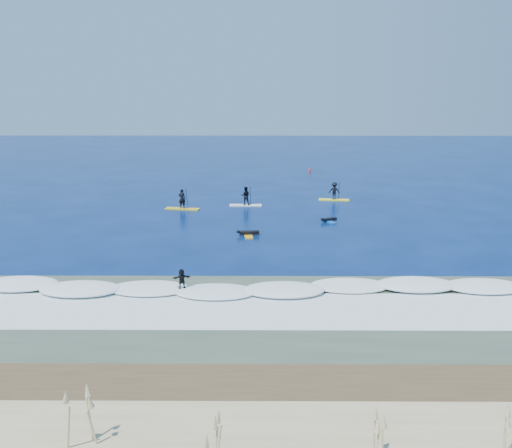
{
  "coord_description": "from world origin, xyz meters",
  "views": [
    {
      "loc": [
        -0.47,
        -41.78,
        12.4
      ],
      "look_at": [
        -0.72,
        3.37,
        0.6
      ],
      "focal_mm": 40.0,
      "sensor_mm": 36.0,
      "label": 1
    }
  ],
  "objects_px": {
    "prone_paddler_near": "(248,233)",
    "prone_paddler_far": "(329,220)",
    "sup_paddler_left": "(182,202)",
    "wave_surfer": "(182,280)",
    "sup_paddler_right": "(334,192)",
    "marker_buoy": "(310,170)",
    "sup_paddler_center": "(246,198)"
  },
  "relations": [
    {
      "from": "wave_surfer",
      "to": "prone_paddler_near",
      "type": "bearing_deg",
      "value": 58.18
    },
    {
      "from": "sup_paddler_right",
      "to": "wave_surfer",
      "type": "bearing_deg",
      "value": -108.5
    },
    {
      "from": "sup_paddler_right",
      "to": "marker_buoy",
      "type": "distance_m",
      "value": 17.36
    },
    {
      "from": "sup_paddler_center",
      "to": "prone_paddler_far",
      "type": "relative_size",
      "value": 1.6
    },
    {
      "from": "prone_paddler_near",
      "to": "wave_surfer",
      "type": "relative_size",
      "value": 1.27
    },
    {
      "from": "sup_paddler_left",
      "to": "wave_surfer",
      "type": "distance_m",
      "value": 21.66
    },
    {
      "from": "sup_paddler_left",
      "to": "wave_surfer",
      "type": "xyz_separation_m",
      "value": [
        2.79,
        -21.48,
        0.02
      ]
    },
    {
      "from": "sup_paddler_left",
      "to": "wave_surfer",
      "type": "bearing_deg",
      "value": -72.29
    },
    {
      "from": "sup_paddler_center",
      "to": "prone_paddler_near",
      "type": "relative_size",
      "value": 1.35
    },
    {
      "from": "sup_paddler_left",
      "to": "sup_paddler_center",
      "type": "bearing_deg",
      "value": 25.06
    },
    {
      "from": "prone_paddler_far",
      "to": "wave_surfer",
      "type": "xyz_separation_m",
      "value": [
        -10.62,
        -16.84,
        0.61
      ]
    },
    {
      "from": "wave_surfer",
      "to": "marker_buoy",
      "type": "xyz_separation_m",
      "value": [
        11.19,
        42.99,
        -0.44
      ]
    },
    {
      "from": "sup_paddler_left",
      "to": "sup_paddler_center",
      "type": "xyz_separation_m",
      "value": [
        6.0,
        1.58,
        0.1
      ]
    },
    {
      "from": "sup_paddler_left",
      "to": "prone_paddler_near",
      "type": "bearing_deg",
      "value": -44.41
    },
    {
      "from": "prone_paddler_far",
      "to": "marker_buoy",
      "type": "height_order",
      "value": "marker_buoy"
    },
    {
      "from": "prone_paddler_near",
      "to": "marker_buoy",
      "type": "distance_m",
      "value": 31.53
    },
    {
      "from": "prone_paddler_far",
      "to": "marker_buoy",
      "type": "xyz_separation_m",
      "value": [
        0.58,
        26.15,
        0.16
      ]
    },
    {
      "from": "prone_paddler_near",
      "to": "marker_buoy",
      "type": "height_order",
      "value": "marker_buoy"
    },
    {
      "from": "prone_paddler_near",
      "to": "prone_paddler_far",
      "type": "height_order",
      "value": "prone_paddler_near"
    },
    {
      "from": "sup_paddler_left",
      "to": "marker_buoy",
      "type": "distance_m",
      "value": 25.66
    },
    {
      "from": "wave_surfer",
      "to": "marker_buoy",
      "type": "bearing_deg",
      "value": 60.05
    },
    {
      "from": "sup_paddler_center",
      "to": "sup_paddler_right",
      "type": "bearing_deg",
      "value": 16.68
    },
    {
      "from": "sup_paddler_center",
      "to": "wave_surfer",
      "type": "height_order",
      "value": "sup_paddler_center"
    },
    {
      "from": "prone_paddler_near",
      "to": "wave_surfer",
      "type": "height_order",
      "value": "wave_surfer"
    },
    {
      "from": "sup_paddler_right",
      "to": "marker_buoy",
      "type": "height_order",
      "value": "sup_paddler_right"
    },
    {
      "from": "prone_paddler_near",
      "to": "prone_paddler_far",
      "type": "xyz_separation_m",
      "value": [
        6.96,
        4.47,
        -0.02
      ]
    },
    {
      "from": "sup_paddler_right",
      "to": "wave_surfer",
      "type": "relative_size",
      "value": 1.72
    },
    {
      "from": "prone_paddler_near",
      "to": "sup_paddler_right",
      "type": "bearing_deg",
      "value": -39.5
    },
    {
      "from": "marker_buoy",
      "to": "sup_paddler_left",
      "type": "bearing_deg",
      "value": -123.04
    },
    {
      "from": "sup_paddler_center",
      "to": "wave_surfer",
      "type": "xyz_separation_m",
      "value": [
        -3.21,
        -23.06,
        -0.08
      ]
    },
    {
      "from": "sup_paddler_center",
      "to": "prone_paddler_near",
      "type": "distance_m",
      "value": 10.73
    },
    {
      "from": "prone_paddler_near",
      "to": "marker_buoy",
      "type": "bearing_deg",
      "value": -20.56
    }
  ]
}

